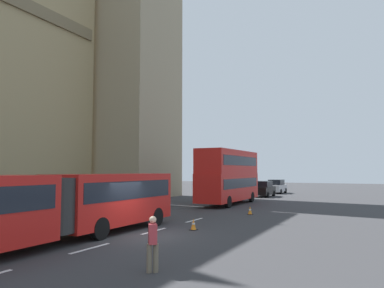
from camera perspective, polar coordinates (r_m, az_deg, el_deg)
The scene contains 9 objects.
ground_plane at distance 18.04m, azimuth -8.37°, elevation -13.93°, with size 160.00×160.00×0.00m, color #333335.
lane_centre_marking at distance 13.96m, azimuth -22.25°, elevation -16.56°, with size 25.20×0.16×0.01m.
articulated_bus at distance 16.42m, azimuth -21.60°, elevation -8.52°, with size 15.92×2.54×2.90m.
double_decker_bus at distance 33.86m, azimuth 5.77°, elevation -4.76°, with size 9.82×2.54×4.90m.
sedan_lead at distance 44.21m, azimuth 11.11°, elevation -6.89°, with size 4.40×1.86×1.85m.
sedan_trailing at distance 51.14m, azimuth 13.09°, elevation -6.48°, with size 4.40×1.86×1.85m.
traffic_cone_west at distance 19.36m, azimuth 0.23°, elevation -12.45°, with size 0.36×0.36×0.58m.
traffic_cone_middle at distance 26.32m, azimuth 9.04°, elevation -10.20°, with size 0.36×0.36×0.58m.
pedestrian_near_cones at distance 11.53m, azimuth -6.16°, elevation -14.94°, with size 0.46×0.44×1.69m.
Camera 1 is at (-14.52, -10.24, 3.07)m, focal length 34.19 mm.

